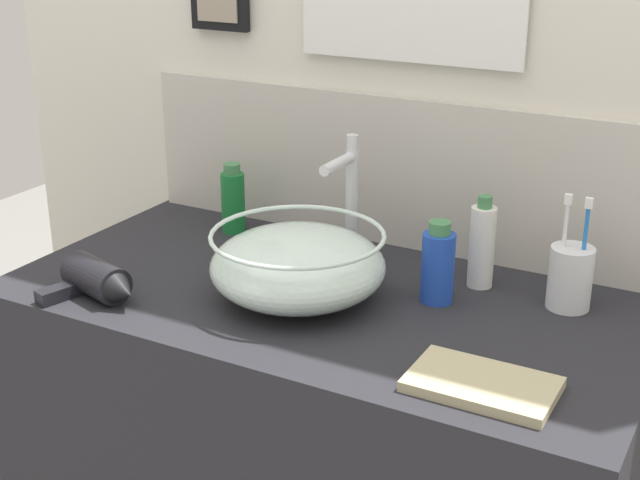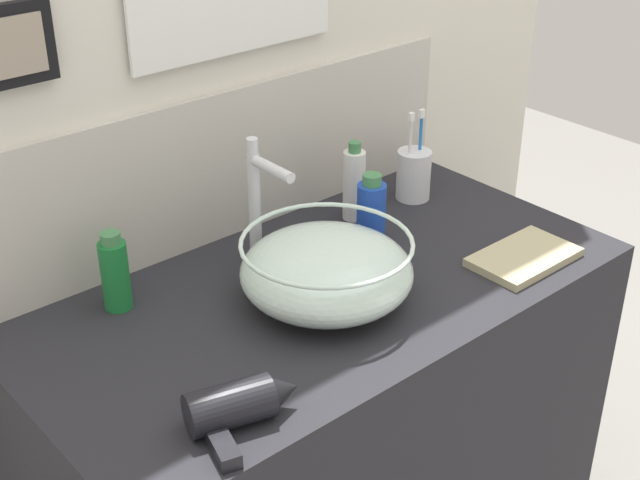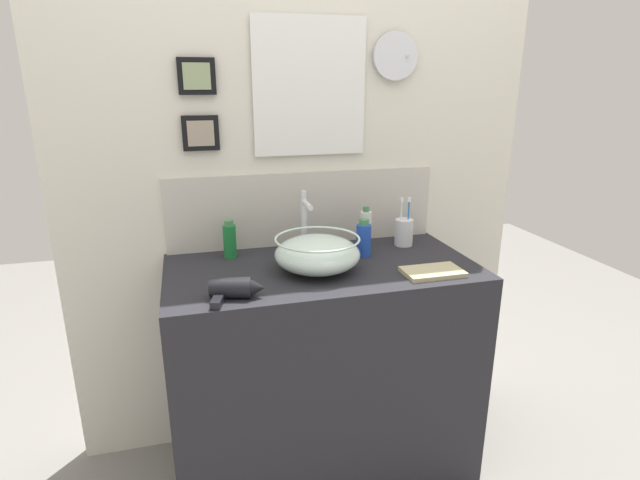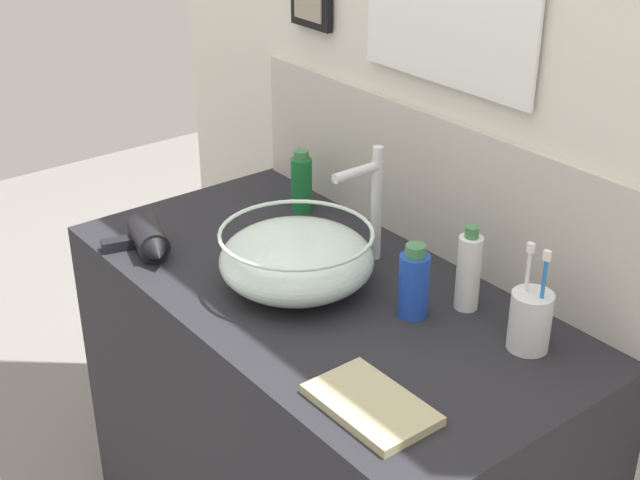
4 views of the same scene
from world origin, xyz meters
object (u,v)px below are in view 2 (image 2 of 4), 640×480
faucet (258,194)px  glass_bowl_sink (327,270)px  soap_dispenser (115,273)px  toothbrush_cup (414,174)px  spray_bottle (371,211)px  hair_drier (240,406)px  hand_towel (524,257)px  lotion_bottle (354,184)px

faucet → glass_bowl_sink: bearing=-90.0°
glass_bowl_sink → soap_dispenser: size_ratio=2.06×
toothbrush_cup → spray_bottle: size_ratio=1.38×
faucet → hair_drier: size_ratio=1.37×
hair_drier → hand_towel: size_ratio=0.87×
toothbrush_cup → faucet: bearing=-179.5°
glass_bowl_sink → soap_dispenser: 0.36m
toothbrush_cup → hand_towel: 0.34m
spray_bottle → soap_dispenser: bearing=166.9°
glass_bowl_sink → hand_towel: 0.41m
faucet → lotion_bottle: 0.26m
soap_dispenser → glass_bowl_sink: bearing=-38.5°
faucet → lotion_bottle: (0.26, 0.02, -0.06)m
spray_bottle → soap_dispenser: 0.51m
hair_drier → toothbrush_cup: size_ratio=0.90×
glass_bowl_sink → hair_drier: bearing=-152.3°
hair_drier → lotion_bottle: lotion_bottle is taller
faucet → hair_drier: faucet is taller
spray_bottle → hair_drier: bearing=-152.4°
soap_dispenser → lotion_bottle: bearing=-2.0°
spray_bottle → lotion_bottle: (0.04, 0.10, 0.01)m
spray_bottle → hand_towel: 0.30m
glass_bowl_sink → toothbrush_cup: 0.46m
spray_bottle → glass_bowl_sink: bearing=-152.5°
glass_bowl_sink → lotion_bottle: (0.26, 0.21, 0.01)m
toothbrush_cup → glass_bowl_sink: bearing=-155.2°
glass_bowl_sink → lotion_bottle: bearing=39.0°
glass_bowl_sink → hand_towel: glass_bowl_sink is taller
spray_bottle → hand_towel: size_ratio=0.70×
hair_drier → spray_bottle: size_ratio=1.24×
hand_towel → faucet: bearing=139.3°
glass_bowl_sink → faucet: faucet is taller
faucet → toothbrush_cup: (0.42, 0.00, -0.09)m
hair_drier → lotion_bottle: size_ratio=1.06×
spray_bottle → hand_towel: spray_bottle is taller
hair_drier → spray_bottle: spray_bottle is taller
spray_bottle → soap_dispenser: (-0.50, 0.12, 0.00)m
toothbrush_cup → spray_bottle: bearing=-158.1°
hair_drier → hand_towel: (0.69, 0.02, -0.02)m
faucet → hand_towel: 0.52m
spray_bottle → lotion_bottle: bearing=65.7°
toothbrush_cup → soap_dispenser: toothbrush_cup is taller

